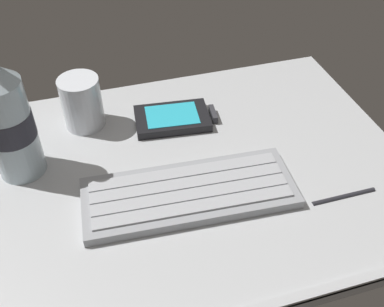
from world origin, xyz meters
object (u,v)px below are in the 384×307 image
at_px(juice_cup, 82,104).
at_px(water_bottle, 7,121).
at_px(handheld_device, 176,118).
at_px(stylus_pen, 344,195).
at_px(keyboard, 189,193).

distance_m(juice_cup, water_bottle, 0.14).
bearing_deg(handheld_device, stylus_pen, -51.96).
height_order(juice_cup, water_bottle, water_bottle).
xyz_separation_m(handheld_device, juice_cup, (-0.14, 0.04, 0.03)).
distance_m(handheld_device, juice_cup, 0.15).
bearing_deg(stylus_pen, handheld_device, 128.24).
xyz_separation_m(juice_cup, stylus_pen, (0.32, -0.26, -0.04)).
height_order(handheld_device, stylus_pen, handheld_device).
bearing_deg(juice_cup, handheld_device, -14.01).
bearing_deg(keyboard, juice_cup, 120.22).
height_order(handheld_device, juice_cup, juice_cup).
xyz_separation_m(keyboard, water_bottle, (-0.22, 0.12, 0.08)).
xyz_separation_m(water_bottle, stylus_pen, (0.42, -0.18, -0.09)).
distance_m(keyboard, stylus_pen, 0.21).
distance_m(water_bottle, stylus_pen, 0.47).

